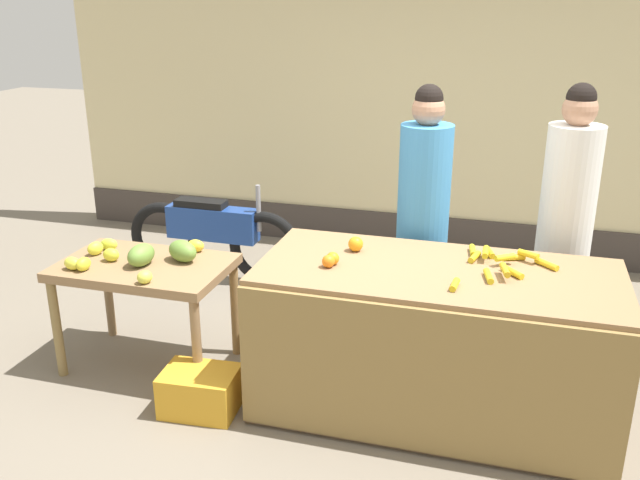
% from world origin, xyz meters
% --- Properties ---
extents(ground_plane, '(24.00, 24.00, 0.00)m').
position_xyz_m(ground_plane, '(0.00, 0.00, 0.00)').
color(ground_plane, '#756B5B').
extents(market_wall_back, '(7.16, 0.23, 3.08)m').
position_xyz_m(market_wall_back, '(0.00, 2.77, 1.51)').
color(market_wall_back, beige).
rests_on(market_wall_back, ground).
extents(fruit_stall_counter, '(2.03, 0.94, 0.90)m').
position_xyz_m(fruit_stall_counter, '(0.46, -0.01, 0.45)').
color(fruit_stall_counter, olive).
rests_on(fruit_stall_counter, ground).
extents(side_table_wooden, '(1.08, 0.69, 0.73)m').
position_xyz_m(side_table_wooden, '(-1.41, 0.00, 0.64)').
color(side_table_wooden, olive).
rests_on(side_table_wooden, ground).
extents(banana_bunch_pile, '(0.56, 0.68, 0.07)m').
position_xyz_m(banana_bunch_pile, '(0.78, 0.13, 0.93)').
color(banana_bunch_pile, gold).
rests_on(banana_bunch_pile, fruit_stall_counter).
extents(orange_pile, '(0.17, 0.38, 0.09)m').
position_xyz_m(orange_pile, '(-0.10, 0.01, 0.94)').
color(orange_pile, orange).
rests_on(orange_pile, fruit_stall_counter).
extents(mango_papaya_pile, '(0.79, 0.68, 0.14)m').
position_xyz_m(mango_papaya_pile, '(-1.39, 0.02, 0.79)').
color(mango_papaya_pile, yellow).
rests_on(mango_papaya_pile, side_table_wooden).
extents(vendor_woman_blue_shirt, '(0.34, 0.34, 1.84)m').
position_xyz_m(vendor_woman_blue_shirt, '(0.27, 0.71, 0.93)').
color(vendor_woman_blue_shirt, '#33333D').
rests_on(vendor_woman_blue_shirt, ground).
extents(vendor_woman_white_shirt, '(0.34, 0.34, 1.87)m').
position_xyz_m(vendor_woman_white_shirt, '(1.16, 0.79, 0.94)').
color(vendor_woman_white_shirt, '#33333D').
rests_on(vendor_woman_white_shirt, ground).
extents(parked_motorcycle, '(1.60, 0.18, 0.88)m').
position_xyz_m(parked_motorcycle, '(-1.63, 1.49, 0.40)').
color(parked_motorcycle, black).
rests_on(parked_motorcycle, ground).
extents(produce_crate, '(0.46, 0.35, 0.26)m').
position_xyz_m(produce_crate, '(-0.85, -0.41, 0.13)').
color(produce_crate, gold).
rests_on(produce_crate, ground).
extents(produce_sack, '(0.46, 0.47, 0.57)m').
position_xyz_m(produce_sack, '(-0.62, 0.80, 0.28)').
color(produce_sack, tan).
rests_on(produce_sack, ground).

